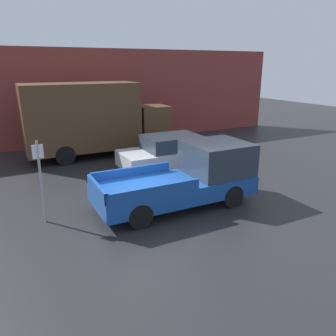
# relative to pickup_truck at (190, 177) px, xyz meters

# --- Properties ---
(ground_plane) EXTENTS (60.00, 60.00, 0.00)m
(ground_plane) POSITION_rel_pickup_truck_xyz_m (-1.78, 0.13, -0.92)
(ground_plane) COLOR #232326
(building_wall) EXTENTS (28.00, 0.15, 5.37)m
(building_wall) POSITION_rel_pickup_truck_xyz_m (-1.78, 10.40, 1.76)
(building_wall) COLOR brown
(building_wall) RESTS_ON ground
(pickup_truck) EXTENTS (5.22, 2.09, 1.97)m
(pickup_truck) POSITION_rel_pickup_truck_xyz_m (0.00, 0.00, 0.00)
(pickup_truck) COLOR #194799
(pickup_truck) RESTS_ON ground
(car) EXTENTS (4.28, 2.02, 1.55)m
(car) POSITION_rel_pickup_truck_xyz_m (1.07, 3.50, -0.13)
(car) COLOR silver
(car) RESTS_ON ground
(delivery_truck) EXTENTS (7.15, 2.33, 3.63)m
(delivery_truck) POSITION_rel_pickup_truck_xyz_m (-1.24, 7.43, 0.99)
(delivery_truck) COLOR #4C331E
(delivery_truck) RESTS_ON ground
(parking_sign) EXTENTS (0.30, 0.07, 2.45)m
(parking_sign) POSITION_rel_pickup_truck_xyz_m (-4.52, 0.71, 0.46)
(parking_sign) COLOR gray
(parking_sign) RESTS_ON ground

